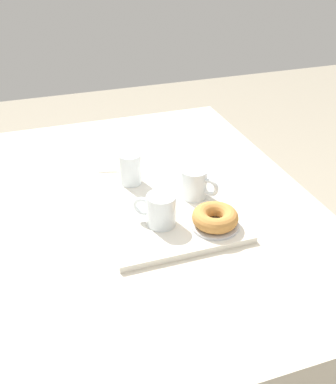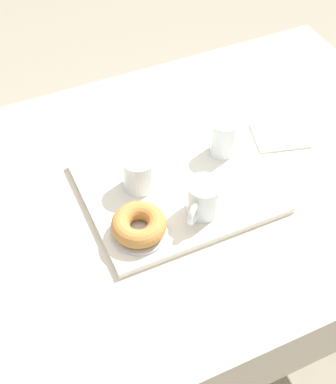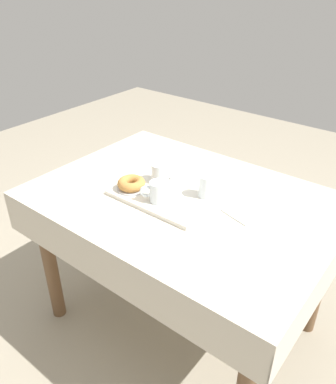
% 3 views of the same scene
% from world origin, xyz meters
% --- Properties ---
extents(ground_plane, '(6.00, 6.00, 0.00)m').
position_xyz_m(ground_plane, '(0.00, 0.00, 0.00)').
color(ground_plane, gray).
extents(dining_table, '(1.21, 0.87, 0.72)m').
position_xyz_m(dining_table, '(0.00, 0.00, 0.62)').
color(dining_table, beige).
rests_on(dining_table, ground).
extents(serving_tray, '(0.41, 0.34, 0.02)m').
position_xyz_m(serving_tray, '(0.06, 0.02, 0.73)').
color(serving_tray, silver).
rests_on(serving_tray, dining_table).
extents(tea_mug_left, '(0.08, 0.10, 0.08)m').
position_xyz_m(tea_mug_left, '(0.13, -0.02, 0.78)').
color(tea_mug_left, white).
rests_on(tea_mug_left, serving_tray).
extents(tea_mug_right, '(0.10, 0.09, 0.08)m').
position_xyz_m(tea_mug_right, '(0.04, 0.11, 0.78)').
color(tea_mug_right, white).
rests_on(tea_mug_right, serving_tray).
extents(water_glass_near, '(0.06, 0.06, 0.09)m').
position_xyz_m(water_glass_near, '(-0.09, -0.03, 0.78)').
color(water_glass_near, white).
rests_on(water_glass_near, serving_tray).
extents(donut_plate_left, '(0.12, 0.12, 0.01)m').
position_xyz_m(donut_plate_left, '(0.19, 0.11, 0.74)').
color(donut_plate_left, silver).
rests_on(donut_plate_left, serving_tray).
extents(sugar_donut_left, '(0.11, 0.11, 0.04)m').
position_xyz_m(sugar_donut_left, '(0.19, 0.11, 0.76)').
color(sugar_donut_left, '#BC7F3D').
rests_on(sugar_donut_left, donut_plate_left).
extents(paper_napkin, '(0.15, 0.14, 0.01)m').
position_xyz_m(paper_napkin, '(-0.25, -0.04, 0.72)').
color(paper_napkin, white).
rests_on(paper_napkin, dining_table).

